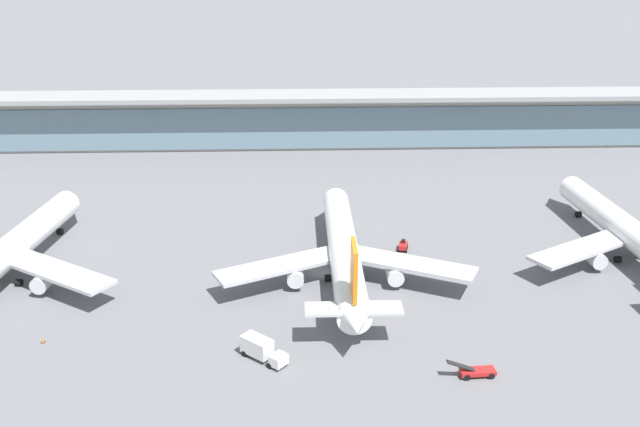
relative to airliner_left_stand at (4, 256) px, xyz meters
name	(u,v)px	position (x,y,z in m)	size (l,w,h in m)	color
ground_plane	(322,273)	(54.33, 1.23, -4.83)	(1200.00, 1200.00, 0.00)	slate
airliner_left_stand	(4,256)	(0.00, 0.00, 0.00)	(43.91, 57.58, 15.35)	white
airliner_centre_stand	(344,252)	(58.00, -0.57, 0.00)	(44.35, 57.47, 15.35)	white
airliner_right_stand	(632,234)	(110.92, 5.27, 0.00)	(44.21, 57.67, 15.35)	white
service_truck_near_nose_red	(476,371)	(73.99, -31.06, -4.03)	(6.88, 2.22, 2.70)	#B21E1E
service_truck_under_wing_white	(261,349)	(44.70, -25.79, -3.14)	(7.03, 6.51, 3.10)	silver
service_truck_on_taxiway_red	(403,246)	(69.99, 10.44, -3.96)	(2.29, 3.17, 2.05)	#B21E1E
terminal_building	(311,119)	(54.33, 80.22, 3.03)	(237.71, 12.80, 15.20)	#B2ADA3
safety_cone_bravo	(43,341)	(12.43, -20.26, -4.52)	(0.62, 0.62, 0.70)	orange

